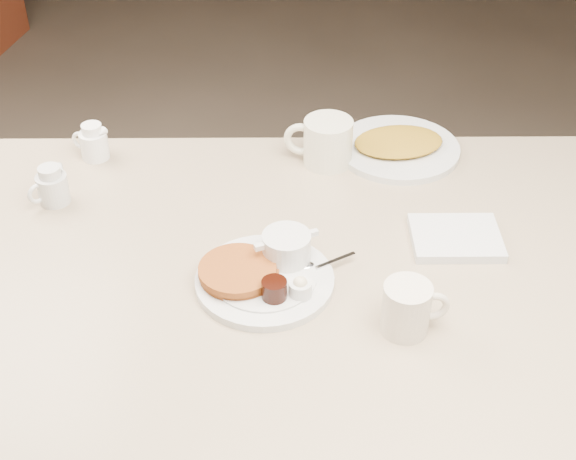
{
  "coord_description": "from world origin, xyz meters",
  "views": [
    {
      "loc": [
        -0.01,
        -1.1,
        1.68
      ],
      "look_at": [
        0.0,
        0.02,
        0.82
      ],
      "focal_mm": 49.94,
      "sensor_mm": 36.0,
      "label": 1
    }
  ],
  "objects_px": {
    "coffee_mug_near": "(408,308)",
    "creamer_left": "(52,186)",
    "diner_table": "(288,335)",
    "main_plate": "(266,271)",
    "creamer_right": "(93,143)",
    "hash_plate": "(398,146)",
    "coffee_mug_far": "(326,142)"
  },
  "relations": [
    {
      "from": "coffee_mug_near",
      "to": "creamer_left",
      "type": "height_order",
      "value": "coffee_mug_near"
    },
    {
      "from": "diner_table",
      "to": "main_plate",
      "type": "height_order",
      "value": "main_plate"
    },
    {
      "from": "diner_table",
      "to": "creamer_right",
      "type": "height_order",
      "value": "creamer_right"
    },
    {
      "from": "main_plate",
      "to": "hash_plate",
      "type": "xyz_separation_m",
      "value": [
        0.28,
        0.42,
        -0.01
      ]
    },
    {
      "from": "diner_table",
      "to": "creamer_left",
      "type": "bearing_deg",
      "value": 155.86
    },
    {
      "from": "diner_table",
      "to": "coffee_mug_far",
      "type": "bearing_deg",
      "value": 76.72
    },
    {
      "from": "coffee_mug_far",
      "to": "diner_table",
      "type": "bearing_deg",
      "value": -103.28
    },
    {
      "from": "main_plate",
      "to": "coffee_mug_far",
      "type": "bearing_deg",
      "value": 72.37
    },
    {
      "from": "coffee_mug_near",
      "to": "creamer_right",
      "type": "height_order",
      "value": "coffee_mug_near"
    },
    {
      "from": "coffee_mug_near",
      "to": "diner_table",
      "type": "bearing_deg",
      "value": 140.86
    },
    {
      "from": "coffee_mug_near",
      "to": "creamer_left",
      "type": "xyz_separation_m",
      "value": [
        -0.66,
        0.36,
        -0.01
      ]
    },
    {
      "from": "diner_table",
      "to": "creamer_left",
      "type": "distance_m",
      "value": 0.55
    },
    {
      "from": "coffee_mug_far",
      "to": "creamer_left",
      "type": "height_order",
      "value": "coffee_mug_far"
    },
    {
      "from": "coffee_mug_far",
      "to": "hash_plate",
      "type": "relative_size",
      "value": 0.5
    },
    {
      "from": "coffee_mug_far",
      "to": "coffee_mug_near",
      "type": "bearing_deg",
      "value": -77.81
    },
    {
      "from": "main_plate",
      "to": "hash_plate",
      "type": "distance_m",
      "value": 0.51
    },
    {
      "from": "coffee_mug_far",
      "to": "creamer_left",
      "type": "bearing_deg",
      "value": -165.55
    },
    {
      "from": "diner_table",
      "to": "creamer_right",
      "type": "bearing_deg",
      "value": 137.93
    },
    {
      "from": "coffee_mug_near",
      "to": "coffee_mug_far",
      "type": "height_order",
      "value": "coffee_mug_far"
    },
    {
      "from": "coffee_mug_near",
      "to": "hash_plate",
      "type": "bearing_deg",
      "value": 84.64
    },
    {
      "from": "diner_table",
      "to": "coffee_mug_far",
      "type": "height_order",
      "value": "coffee_mug_far"
    },
    {
      "from": "coffee_mug_near",
      "to": "coffee_mug_far",
      "type": "bearing_deg",
      "value": 102.19
    },
    {
      "from": "main_plate",
      "to": "coffee_mug_far",
      "type": "distance_m",
      "value": 0.4
    },
    {
      "from": "coffee_mug_near",
      "to": "creamer_left",
      "type": "bearing_deg",
      "value": 150.97
    },
    {
      "from": "creamer_right",
      "to": "hash_plate",
      "type": "xyz_separation_m",
      "value": [
        0.66,
        0.02,
        -0.02
      ]
    },
    {
      "from": "creamer_left",
      "to": "creamer_right",
      "type": "distance_m",
      "value": 0.17
    },
    {
      "from": "coffee_mug_far",
      "to": "creamer_left",
      "type": "relative_size",
      "value": 1.87
    },
    {
      "from": "main_plate",
      "to": "creamer_right",
      "type": "bearing_deg",
      "value": 132.47
    },
    {
      "from": "diner_table",
      "to": "creamer_right",
      "type": "distance_m",
      "value": 0.59
    },
    {
      "from": "diner_table",
      "to": "coffee_mug_near",
      "type": "height_order",
      "value": "coffee_mug_near"
    },
    {
      "from": "coffee_mug_far",
      "to": "hash_plate",
      "type": "xyz_separation_m",
      "value": [
        0.16,
        0.04,
        -0.04
      ]
    },
    {
      "from": "creamer_right",
      "to": "hash_plate",
      "type": "relative_size",
      "value": 0.27
    }
  ]
}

